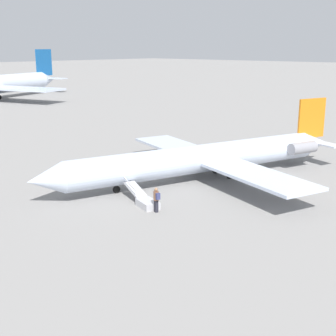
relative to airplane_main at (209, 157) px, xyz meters
name	(u,v)px	position (x,y,z in m)	size (l,w,h in m)	color
ground_plane	(200,180)	(0.84, -0.27, -1.86)	(600.00, 600.00, 0.00)	gray
airplane_main	(209,157)	(0.00, 0.00, 0.00)	(28.68, 22.36, 6.24)	silver
boarding_stairs	(145,201)	(8.75, 1.09, -1.50)	(2.19, 4.13, 1.60)	#B2B2B7
passenger	(156,198)	(9.18, 2.63, -0.86)	(0.42, 0.57, 1.74)	#23232D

